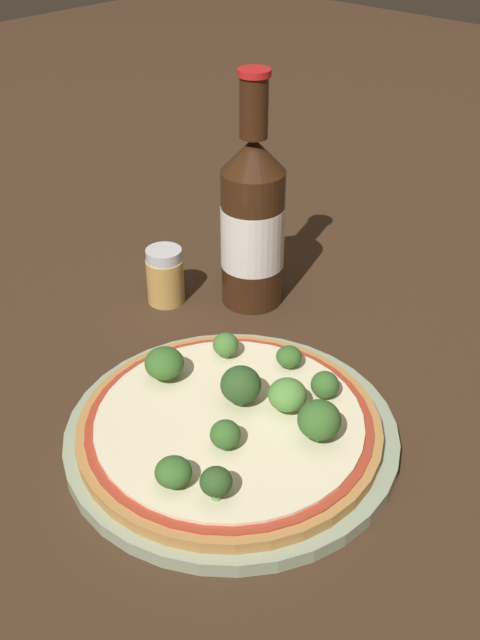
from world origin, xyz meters
The scene contains 15 objects.
ground_plane centered at (0.00, 0.00, 0.00)m, with size 3.00×3.00×0.00m, color #3D2819.
plate centered at (-0.02, -0.02, 0.01)m, with size 0.27×0.27×0.01m.
pizza centered at (-0.01, -0.03, 0.02)m, with size 0.24×0.24×0.01m.
broccoli_floret_0 centered at (0.05, 0.00, 0.05)m, with size 0.03×0.03×0.03m.
broccoli_floret_1 centered at (0.04, -0.10, 0.04)m, with size 0.02×0.02×0.03m.
broccoli_floret_2 centered at (0.01, -0.05, 0.04)m, with size 0.02×0.02×0.02m.
broccoli_floret_3 centered at (-0.09, -0.03, 0.04)m, with size 0.03×0.03×0.03m.
broccoli_floret_4 centered at (0.01, -0.11, 0.04)m, with size 0.03×0.03×0.02m.
broccoli_floret_5 centered at (-0.02, -0.01, 0.05)m, with size 0.03×0.03×0.03m.
broccoli_floret_6 centered at (0.01, 0.01, 0.04)m, with size 0.03×0.03×0.03m.
broccoli_floret_7 centered at (-0.07, 0.03, 0.04)m, with size 0.02×0.02×0.02m.
broccoli_floret_8 centered at (0.02, 0.04, 0.04)m, with size 0.02×0.02×0.02m.
broccoli_floret_9 centered at (-0.02, 0.06, 0.04)m, with size 0.02×0.02×0.02m.
beer_bottle centered at (-0.15, 0.15, 0.09)m, with size 0.06×0.06×0.24m.
pepper_shaker centered at (-0.21, 0.09, 0.03)m, with size 0.04×0.04×0.06m.
Camera 1 is at (0.30, -0.35, 0.42)m, focal length 42.00 mm.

